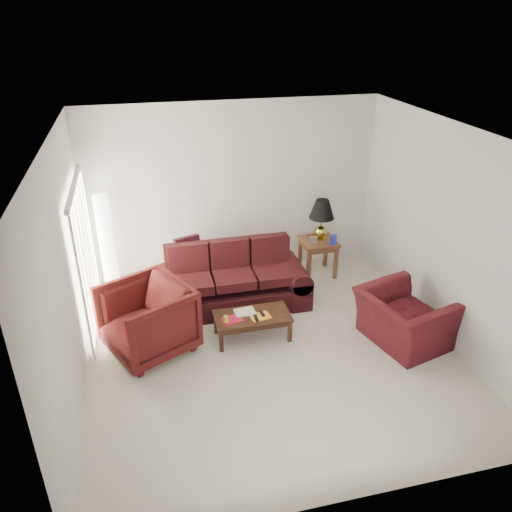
{
  "coord_description": "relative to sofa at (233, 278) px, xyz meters",
  "views": [
    {
      "loc": [
        -1.53,
        -5.47,
        4.32
      ],
      "look_at": [
        0.0,
        0.85,
        1.05
      ],
      "focal_mm": 35.0,
      "sensor_mm": 36.0,
      "label": 1
    }
  ],
  "objects": [
    {
      "name": "floor",
      "position": [
        0.28,
        -1.26,
        -0.49
      ],
      "size": [
        5.0,
        5.0,
        0.0
      ],
      "primitive_type": "plane",
      "color": "beige",
      "rests_on": "ground"
    },
    {
      "name": "coffee_table",
      "position": [
        0.1,
        -0.93,
        -0.3
      ],
      "size": [
        1.15,
        0.71,
        0.38
      ],
      "primitive_type": null,
      "rotation": [
        0.0,
        0.0,
        0.16
      ],
      "color": "black",
      "rests_on": "ground"
    },
    {
      "name": "magazine_orange",
      "position": [
        0.2,
        -1.0,
        -0.1
      ],
      "size": [
        0.31,
        0.25,
        0.02
      ],
      "primitive_type": "cube",
      "rotation": [
        0.0,
        0.0,
        0.18
      ],
      "color": "#F4A41C",
      "rests_on": "coffee_table"
    },
    {
      "name": "blinds",
      "position": [
        -2.14,
        0.04,
        0.59
      ],
      "size": [
        0.1,
        2.0,
        2.16
      ],
      "primitive_type": "cube",
      "color": "silver",
      "rests_on": "ground"
    },
    {
      "name": "yellow_glass",
      "position": [
        -0.3,
        -1.03,
        -0.05
      ],
      "size": [
        0.07,
        0.07,
        0.11
      ],
      "primitive_type": "cylinder",
      "rotation": [
        0.0,
        0.0,
        0.19
      ],
      "color": "gold",
      "rests_on": "coffee_table"
    },
    {
      "name": "remote_a",
      "position": [
        0.13,
        -1.05,
        -0.08
      ],
      "size": [
        0.05,
        0.16,
        0.02
      ],
      "primitive_type": "cube",
      "rotation": [
        0.0,
        0.0,
        -0.01
      ],
      "color": "black",
      "rests_on": "coffee_table"
    },
    {
      "name": "magazine_white",
      "position": [
        0.01,
        -0.83,
        -0.1
      ],
      "size": [
        0.31,
        0.24,
        0.02
      ],
      "primitive_type": "cube",
      "rotation": [
        0.0,
        0.0,
        0.07
      ],
      "color": "silver",
      "rests_on": "coffee_table"
    },
    {
      "name": "armchair_right",
      "position": [
        2.15,
        -1.51,
        -0.11
      ],
      "size": [
        1.28,
        1.38,
        0.76
      ],
      "primitive_type": "imported",
      "rotation": [
        0.0,
        0.0,
        1.83
      ],
      "color": "#400E14",
      "rests_on": "ground"
    },
    {
      "name": "magazine_red",
      "position": [
        -0.2,
        -0.98,
        -0.1
      ],
      "size": [
        0.31,
        0.26,
        0.02
      ],
      "primitive_type": "cube",
      "rotation": [
        0.0,
        0.0,
        0.24
      ],
      "color": "red",
      "rests_on": "coffee_table"
    },
    {
      "name": "picture_frame",
      "position": [
        1.56,
        0.89,
        0.26
      ],
      "size": [
        0.21,
        0.22,
        0.06
      ],
      "primitive_type": "cube",
      "rotation": [
        1.36,
        0.0,
        0.61
      ],
      "color": "#BDBDC1",
      "rests_on": "end_table"
    },
    {
      "name": "table_lamp",
      "position": [
        1.71,
        0.72,
        0.54
      ],
      "size": [
        0.57,
        0.57,
        0.73
      ],
      "primitive_type": null,
      "rotation": [
        0.0,
        0.0,
        0.41
      ],
      "color": "gold",
      "rests_on": "end_table"
    },
    {
      "name": "throw_pillow",
      "position": [
        -0.61,
        0.67,
        0.26
      ],
      "size": [
        0.47,
        0.33,
        0.44
      ],
      "primitive_type": "cube",
      "rotation": [
        -0.21,
        0.0,
        0.33
      ],
      "color": "black",
      "rests_on": "sofa"
    },
    {
      "name": "floor_lamp",
      "position": [
        -1.87,
        0.82,
        0.4
      ],
      "size": [
        0.37,
        0.37,
        1.76
      ],
      "primitive_type": null,
      "rotation": [
        0.0,
        0.0,
        0.37
      ],
      "color": "white",
      "rests_on": "ground"
    },
    {
      "name": "armchair_left",
      "position": [
        -1.36,
        -0.87,
        0.01
      ],
      "size": [
        1.46,
        1.44,
        1.0
      ],
      "primitive_type": "imported",
      "rotation": [
        0.0,
        0.0,
        -1.11
      ],
      "color": "#400F0E",
      "rests_on": "ground"
    },
    {
      "name": "remote_b",
      "position": [
        0.24,
        -0.95,
        -0.08
      ],
      "size": [
        0.06,
        0.16,
        0.02
      ],
      "primitive_type": "cube",
      "rotation": [
        0.0,
        0.0,
        0.11
      ],
      "color": "black",
      "rests_on": "coffee_table"
    },
    {
      "name": "blue_canister",
      "position": [
        1.86,
        0.47,
        0.26
      ],
      "size": [
        0.11,
        0.11,
        0.17
      ],
      "primitive_type": "cylinder",
      "rotation": [
        0.0,
        0.0,
        -0.1
      ],
      "color": "#161D94",
      "rests_on": "end_table"
    },
    {
      "name": "clock",
      "position": [
        1.53,
        0.58,
        0.24
      ],
      "size": [
        0.13,
        0.05,
        0.12
      ],
      "primitive_type": "cube",
      "rotation": [
        0.0,
        0.0,
        -0.05
      ],
      "color": "white",
      "rests_on": "end_table"
    },
    {
      "name": "end_table",
      "position": [
        1.67,
        0.68,
        -0.16
      ],
      "size": [
        0.63,
        0.63,
        0.66
      ],
      "primitive_type": null,
      "rotation": [
        0.0,
        0.0,
        0.04
      ],
      "color": "#50361B",
      "rests_on": "ground"
    },
    {
      "name": "sofa",
      "position": [
        0.0,
        0.0,
        0.0
      ],
      "size": [
        2.42,
        1.14,
        0.97
      ],
      "primitive_type": null,
      "rotation": [
        0.0,
        0.0,
        -0.05
      ],
      "color": "black",
      "rests_on": "ground"
    }
  ]
}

